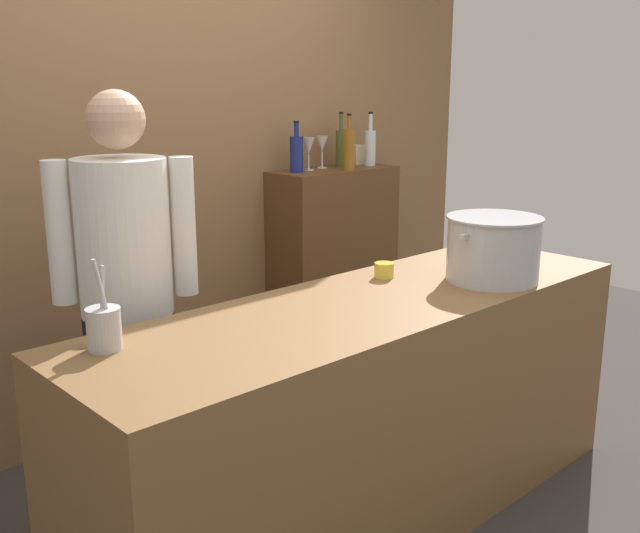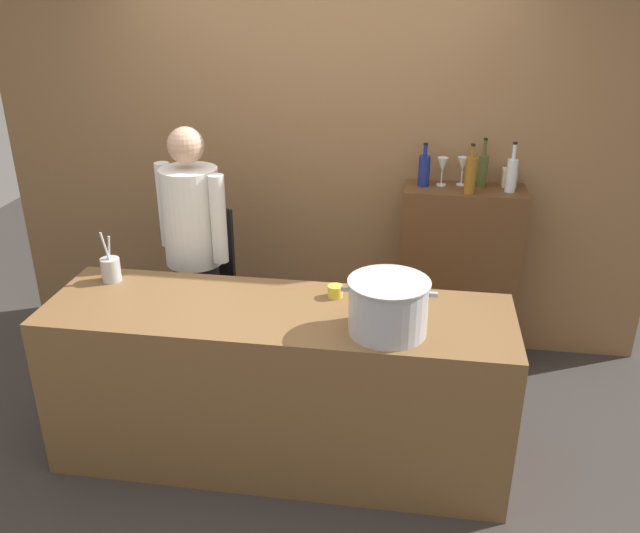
{
  "view_description": "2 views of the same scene",
  "coord_description": "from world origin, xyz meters",
  "px_view_note": "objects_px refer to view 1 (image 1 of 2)",
  "views": [
    {
      "loc": [
        -1.9,
        -1.77,
        1.68
      ],
      "look_at": [
        0.03,
        0.31,
        0.96
      ],
      "focal_mm": 41.07,
      "sensor_mm": 36.0,
      "label": 1
    },
    {
      "loc": [
        0.67,
        -2.9,
        2.45
      ],
      "look_at": [
        0.16,
        0.37,
        0.98
      ],
      "focal_mm": 37.34,
      "sensor_mm": 36.0,
      "label": 2
    }
  ],
  "objects_px": {
    "wine_glass_wide": "(309,147)",
    "spice_tin_cream": "(356,154)",
    "wine_bottle_olive": "(341,147)",
    "wine_bottle_cobalt": "(297,153)",
    "butter_jar": "(384,270)",
    "wine_bottle_clear": "(370,146)",
    "chef": "(126,281)",
    "wine_glass_short": "(322,145)",
    "stockpot_large": "(493,249)",
    "wine_bottle_amber": "(349,148)",
    "utensil_crock": "(104,328)"
  },
  "relations": [
    {
      "from": "utensil_crock",
      "to": "wine_bottle_amber",
      "type": "distance_m",
      "value": 2.16
    },
    {
      "from": "stockpot_large",
      "to": "utensil_crock",
      "type": "bearing_deg",
      "value": 167.56
    },
    {
      "from": "butter_jar",
      "to": "wine_bottle_cobalt",
      "type": "relative_size",
      "value": 0.3
    },
    {
      "from": "wine_bottle_clear",
      "to": "wine_glass_short",
      "type": "xyz_separation_m",
      "value": [
        -0.29,
        0.1,
        0.02
      ]
    },
    {
      "from": "utensil_crock",
      "to": "butter_jar",
      "type": "relative_size",
      "value": 3.55
    },
    {
      "from": "stockpot_large",
      "to": "spice_tin_cream",
      "type": "height_order",
      "value": "spice_tin_cream"
    },
    {
      "from": "chef",
      "to": "wine_bottle_cobalt",
      "type": "xyz_separation_m",
      "value": [
        1.34,
        0.56,
        0.35
      ]
    },
    {
      "from": "chef",
      "to": "wine_bottle_amber",
      "type": "height_order",
      "value": "chef"
    },
    {
      "from": "wine_bottle_clear",
      "to": "spice_tin_cream",
      "type": "distance_m",
      "value": 0.13
    },
    {
      "from": "stockpot_large",
      "to": "wine_bottle_clear",
      "type": "bearing_deg",
      "value": 63.18
    },
    {
      "from": "wine_bottle_cobalt",
      "to": "wine_glass_short",
      "type": "distance_m",
      "value": 0.24
    },
    {
      "from": "wine_bottle_cobalt",
      "to": "wine_glass_wide",
      "type": "distance_m",
      "value": 0.12
    },
    {
      "from": "wine_bottle_olive",
      "to": "wine_glass_wide",
      "type": "relative_size",
      "value": 1.73
    },
    {
      "from": "wine_bottle_olive",
      "to": "wine_glass_wide",
      "type": "height_order",
      "value": "wine_bottle_olive"
    },
    {
      "from": "butter_jar",
      "to": "wine_bottle_clear",
      "type": "bearing_deg",
      "value": 45.9
    },
    {
      "from": "wine_glass_wide",
      "to": "wine_bottle_clear",
      "type": "bearing_deg",
      "value": -9.97
    },
    {
      "from": "butter_jar",
      "to": "wine_bottle_clear",
      "type": "distance_m",
      "value": 1.42
    },
    {
      "from": "wine_bottle_cobalt",
      "to": "utensil_crock",
      "type": "bearing_deg",
      "value": -148.51
    },
    {
      "from": "wine_bottle_cobalt",
      "to": "stockpot_large",
      "type": "bearing_deg",
      "value": -95.63
    },
    {
      "from": "stockpot_large",
      "to": "wine_glass_short",
      "type": "distance_m",
      "value": 1.49
    },
    {
      "from": "utensil_crock",
      "to": "wine_bottle_amber",
      "type": "xyz_separation_m",
      "value": [
        1.93,
        0.89,
        0.36
      ]
    },
    {
      "from": "stockpot_large",
      "to": "wine_bottle_cobalt",
      "type": "distance_m",
      "value": 1.39
    },
    {
      "from": "wine_bottle_amber",
      "to": "wine_bottle_clear",
      "type": "xyz_separation_m",
      "value": [
        0.25,
        0.08,
        -0.01
      ]
    },
    {
      "from": "wine_glass_wide",
      "to": "chef",
      "type": "bearing_deg",
      "value": -157.9
    },
    {
      "from": "stockpot_large",
      "to": "wine_bottle_amber",
      "type": "relative_size",
      "value": 1.44
    },
    {
      "from": "chef",
      "to": "wine_bottle_clear",
      "type": "distance_m",
      "value": 1.97
    },
    {
      "from": "stockpot_large",
      "to": "wine_bottle_clear",
      "type": "xyz_separation_m",
      "value": [
        0.66,
        1.31,
        0.29
      ]
    },
    {
      "from": "wine_bottle_amber",
      "to": "spice_tin_cream",
      "type": "xyz_separation_m",
      "value": [
        0.26,
        0.2,
        -0.06
      ]
    },
    {
      "from": "wine_bottle_amber",
      "to": "wine_bottle_clear",
      "type": "bearing_deg",
      "value": 16.87
    },
    {
      "from": "butter_jar",
      "to": "wine_glass_wide",
      "type": "xyz_separation_m",
      "value": [
        0.53,
        1.05,
        0.4
      ]
    },
    {
      "from": "wine_bottle_clear",
      "to": "wine_bottle_amber",
      "type": "bearing_deg",
      "value": -163.13
    },
    {
      "from": "chef",
      "to": "butter_jar",
      "type": "xyz_separation_m",
      "value": [
        0.92,
        -0.46,
        -0.03
      ]
    },
    {
      "from": "butter_jar",
      "to": "wine_bottle_olive",
      "type": "xyz_separation_m",
      "value": [
        0.78,
        1.05,
        0.39
      ]
    },
    {
      "from": "wine_bottle_amber",
      "to": "wine_bottle_olive",
      "type": "relative_size",
      "value": 0.99
    },
    {
      "from": "wine_bottle_olive",
      "to": "spice_tin_cream",
      "type": "bearing_deg",
      "value": 15.43
    },
    {
      "from": "butter_jar",
      "to": "wine_bottle_olive",
      "type": "distance_m",
      "value": 1.37
    },
    {
      "from": "wine_bottle_cobalt",
      "to": "wine_glass_short",
      "type": "relative_size",
      "value": 1.52
    },
    {
      "from": "butter_jar",
      "to": "wine_bottle_olive",
      "type": "bearing_deg",
      "value": 53.35
    },
    {
      "from": "wine_glass_short",
      "to": "stockpot_large",
      "type": "bearing_deg",
      "value": -104.78
    },
    {
      "from": "wine_glass_wide",
      "to": "wine_glass_short",
      "type": "bearing_deg",
      "value": 11.51
    },
    {
      "from": "butter_jar",
      "to": "wine_glass_wide",
      "type": "bearing_deg",
      "value": 63.1
    },
    {
      "from": "wine_bottle_amber",
      "to": "wine_glass_wide",
      "type": "height_order",
      "value": "wine_bottle_amber"
    },
    {
      "from": "wine_glass_wide",
      "to": "wine_glass_short",
      "type": "distance_m",
      "value": 0.13
    },
    {
      "from": "stockpot_large",
      "to": "wine_glass_short",
      "type": "xyz_separation_m",
      "value": [
        0.37,
        1.41,
        0.31
      ]
    },
    {
      "from": "wine_bottle_olive",
      "to": "butter_jar",
      "type": "bearing_deg",
      "value": -126.65
    },
    {
      "from": "wine_bottle_olive",
      "to": "wine_bottle_cobalt",
      "type": "relative_size",
      "value": 1.14
    },
    {
      "from": "chef",
      "to": "wine_glass_wide",
      "type": "height_order",
      "value": "chef"
    },
    {
      "from": "butter_jar",
      "to": "spice_tin_cream",
      "type": "distance_m",
      "value": 1.49
    },
    {
      "from": "wine_glass_wide",
      "to": "spice_tin_cream",
      "type": "bearing_deg",
      "value": 6.28
    },
    {
      "from": "wine_bottle_olive",
      "to": "chef",
      "type": "bearing_deg",
      "value": -160.91
    }
  ]
}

